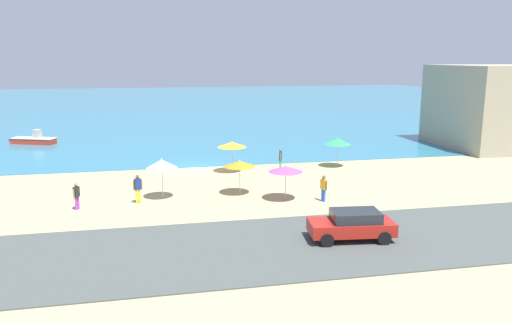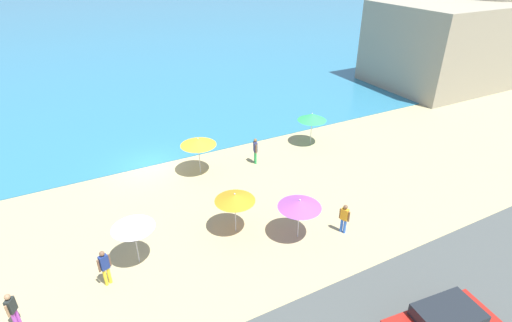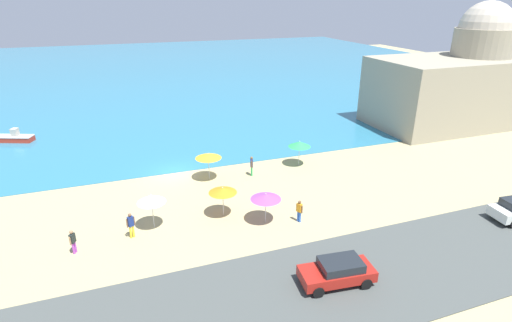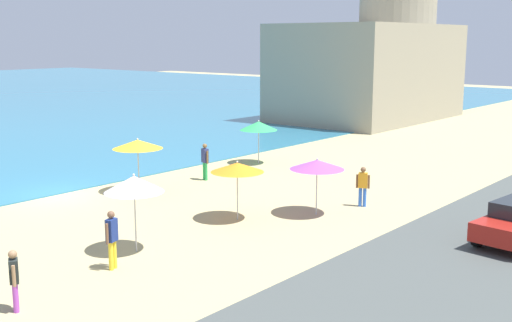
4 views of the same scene
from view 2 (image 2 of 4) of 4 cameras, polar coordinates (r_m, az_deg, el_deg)
name	(u,v)px [view 2 (image 2 of 4)]	position (r m, az deg, el deg)	size (l,w,h in m)	color
ground_plane	(150,166)	(27.19, -14.94, -0.73)	(160.00, 160.00, 0.00)	tan
sea	(67,28)	(79.68, -25.35, 16.81)	(150.00, 110.00, 0.05)	teal
beach_umbrella_0	(312,117)	(28.66, 8.02, 6.24)	(2.06, 2.06, 2.42)	#B2B2B7
beach_umbrella_1	(198,142)	(24.79, -8.27, 2.71)	(2.23, 2.23, 2.45)	#B2B2B7
beach_umbrella_2	(132,223)	(18.34, -17.25, -8.42)	(1.91, 1.91, 2.58)	#B2B2B7
beach_umbrella_6	(300,204)	(19.24, 6.26, -6.09)	(2.12, 2.12, 2.25)	#B2B2B7
beach_umbrella_7	(235,198)	(19.53, -3.04, -5.24)	(2.02, 2.02, 2.28)	#B2B2B7
bather_0	(105,266)	(18.44, -20.79, -13.84)	(0.54, 0.33, 1.79)	yellow
bather_1	(344,217)	(20.53, 12.50, -7.84)	(0.35, 0.53, 1.66)	blue
bather_2	(255,149)	(26.19, -0.10, 1.66)	(0.31, 0.55, 1.80)	green
bather_3	(12,308)	(18.36, -31.50, -17.52)	(0.37, 0.51, 1.61)	purple
harbor_fortress	(469,29)	(48.32, 28.18, 16.29)	(16.43, 10.43, 14.25)	gray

